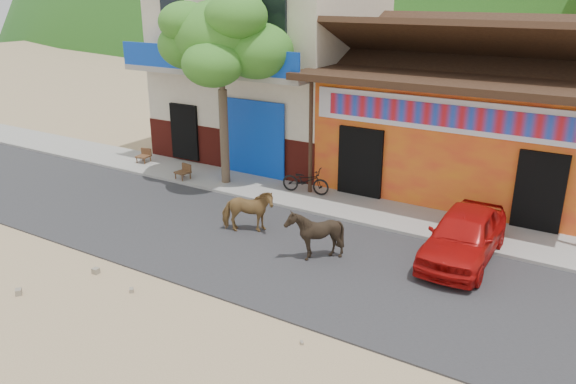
# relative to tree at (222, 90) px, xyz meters

# --- Properties ---
(ground) EXTENTS (120.00, 120.00, 0.00)m
(ground) POSITION_rel_tree_xyz_m (4.60, -5.80, -3.12)
(ground) COLOR #9E825B
(ground) RESTS_ON ground
(road) EXTENTS (60.00, 5.00, 0.04)m
(road) POSITION_rel_tree_xyz_m (4.60, -3.30, -3.10)
(road) COLOR #28282B
(road) RESTS_ON ground
(sidewalk) EXTENTS (60.00, 2.00, 0.12)m
(sidewalk) POSITION_rel_tree_xyz_m (4.60, 0.20, -3.06)
(sidewalk) COLOR gray
(sidewalk) RESTS_ON ground
(dance_club) EXTENTS (8.00, 6.00, 3.60)m
(dance_club) POSITION_rel_tree_xyz_m (6.60, 4.20, -1.32)
(dance_club) COLOR orange
(dance_club) RESTS_ON ground
(cafe_building) EXTENTS (7.00, 6.00, 7.00)m
(cafe_building) POSITION_rel_tree_xyz_m (-0.90, 4.20, 0.38)
(cafe_building) COLOR beige
(cafe_building) RESTS_ON ground
(tree) EXTENTS (3.00, 3.00, 6.00)m
(tree) POSITION_rel_tree_xyz_m (0.00, 0.00, 0.00)
(tree) COLOR #2D721E
(tree) RESTS_ON sidewalk
(cow_tan) EXTENTS (1.50, 1.23, 1.16)m
(cow_tan) POSITION_rel_tree_xyz_m (2.83, -2.75, -2.50)
(cow_tan) COLOR olive
(cow_tan) RESTS_ON road
(cow_dark) EXTENTS (1.16, 1.04, 1.24)m
(cow_dark) POSITION_rel_tree_xyz_m (5.06, -3.20, -2.46)
(cow_dark) COLOR black
(cow_dark) RESTS_ON road
(red_car) EXTENTS (1.46, 3.59, 1.22)m
(red_car) POSITION_rel_tree_xyz_m (8.03, -1.41, -2.47)
(red_car) COLOR #B50E0C
(red_car) RESTS_ON road
(scooter) EXTENTS (1.57, 0.74, 0.80)m
(scooter) POSITION_rel_tree_xyz_m (2.73, 0.44, -2.60)
(scooter) COLOR black
(scooter) RESTS_ON sidewalk
(cafe_chair_left) EXTENTS (0.48, 0.48, 0.91)m
(cafe_chair_left) POSITION_rel_tree_xyz_m (-1.40, -0.50, -2.55)
(cafe_chair_left) COLOR #4E271A
(cafe_chair_left) RESTS_ON sidewalk
(cafe_chair_right) EXTENTS (0.48, 0.48, 0.92)m
(cafe_chair_right) POSITION_rel_tree_xyz_m (-3.87, 0.18, -2.54)
(cafe_chair_right) COLOR #4C2819
(cafe_chair_right) RESTS_ON sidewalk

